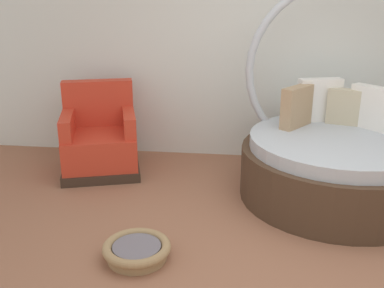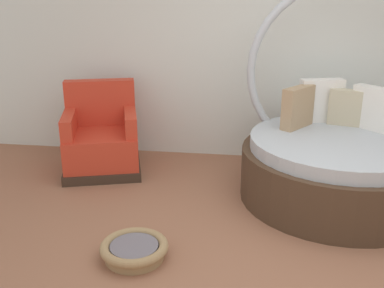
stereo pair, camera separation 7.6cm
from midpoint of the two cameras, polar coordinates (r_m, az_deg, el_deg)
name	(u,v)px [view 2 (the right image)]	position (r m, az deg, el deg)	size (l,w,h in m)	color
ground_plane	(274,273)	(3.42, 10.89, -15.61)	(8.00, 8.00, 0.02)	#936047
back_wall	(276,25)	(5.20, 10.88, 14.44)	(8.00, 0.12, 3.03)	silver
round_daybed	(337,155)	(4.51, 18.20, -1.36)	(1.79, 1.79, 2.01)	#473323
red_armchair	(102,140)	(5.03, -10.83, 0.47)	(0.99, 0.99, 0.94)	#38281E
pet_basket	(134,249)	(3.49, -6.60, -13.00)	(0.51, 0.51, 0.13)	#9E7F56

